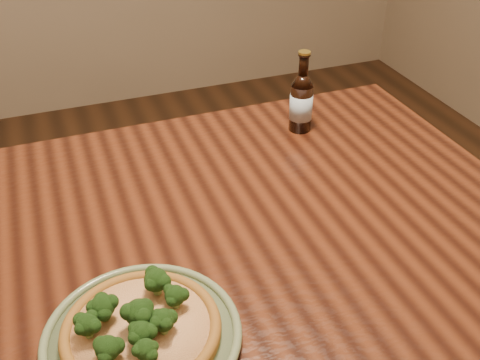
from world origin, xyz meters
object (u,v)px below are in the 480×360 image
object	(u,v)px
pizza	(140,327)
beer_bottle	(301,102)
table	(133,284)
plate	(142,335)

from	to	relation	value
pizza	beer_bottle	world-z (taller)	beer_bottle
beer_bottle	pizza	bearing A→B (deg)	-135.91
table	plate	size ratio (longest dim) A/B	5.33
plate	pizza	distance (m)	0.02
table	pizza	distance (m)	0.25
table	pizza	world-z (taller)	pizza
plate	pizza	world-z (taller)	pizza
beer_bottle	plate	bearing A→B (deg)	-135.85
plate	table	bearing A→B (deg)	84.71
plate	pizza	size ratio (longest dim) A/B	1.26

